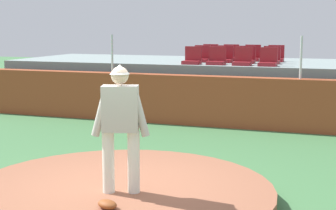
% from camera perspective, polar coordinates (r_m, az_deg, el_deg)
% --- Properties ---
extents(ground_plane, '(60.00, 60.00, 0.00)m').
position_cam_1_polar(ground_plane, '(7.71, -5.43, -10.93)').
color(ground_plane, '#3E7040').
extents(pitchers_mound, '(4.57, 4.57, 0.26)m').
position_cam_1_polar(pitchers_mound, '(7.67, -5.44, -10.02)').
color(pitchers_mound, brown).
rests_on(pitchers_mound, ground_plane).
extents(pitcher, '(0.82, 0.41, 1.82)m').
position_cam_1_polar(pitcher, '(7.13, -5.34, -1.59)').
color(pitcher, white).
rests_on(pitcher, pitchers_mound).
extents(baseball, '(0.07, 0.07, 0.07)m').
position_cam_1_polar(baseball, '(8.58, -6.52, -6.81)').
color(baseball, white).
rests_on(baseball, pitchers_mound).
extents(fielding_glove, '(0.36, 0.31, 0.11)m').
position_cam_1_polar(fielding_glove, '(6.78, -6.80, -10.97)').
color(fielding_glove, brown).
rests_on(fielding_glove, pitchers_mound).
extents(brick_barrier, '(16.01, 0.40, 1.32)m').
position_cam_1_polar(brick_barrier, '(13.32, 5.73, 0.40)').
color(brick_barrier, '#954225').
rests_on(brick_barrier, ground_plane).
extents(fence_post_left, '(0.06, 0.06, 1.05)m').
position_cam_1_polar(fence_post_left, '(14.22, -6.27, 5.72)').
color(fence_post_left, silver).
rests_on(fence_post_left, brick_barrier).
extents(fence_post_right, '(0.06, 0.06, 1.05)m').
position_cam_1_polar(fence_post_right, '(12.89, 14.65, 5.17)').
color(fence_post_right, silver).
rests_on(fence_post_right, brick_barrier).
extents(bleacher_platform, '(14.18, 4.16, 1.52)m').
position_cam_1_polar(bleacher_platform, '(15.94, 8.02, 2.13)').
color(bleacher_platform, gray).
rests_on(bleacher_platform, ground_plane).
extents(stadium_chair_0, '(0.48, 0.44, 0.50)m').
position_cam_1_polar(stadium_chair_0, '(14.58, 2.74, 5.21)').
color(stadium_chair_0, maroon).
rests_on(stadium_chair_0, bleacher_platform).
extents(stadium_chair_1, '(0.48, 0.44, 0.50)m').
position_cam_1_polar(stadium_chair_1, '(14.45, 5.46, 5.14)').
color(stadium_chair_1, maroon).
rests_on(stadium_chair_1, bleacher_platform).
extents(stadium_chair_2, '(0.48, 0.44, 0.50)m').
position_cam_1_polar(stadium_chair_2, '(14.28, 8.33, 5.05)').
color(stadium_chair_2, maroon).
rests_on(stadium_chair_2, bleacher_platform).
extents(stadium_chair_3, '(0.48, 0.44, 0.50)m').
position_cam_1_polar(stadium_chair_3, '(14.15, 11.14, 4.94)').
color(stadium_chair_3, maroon).
rests_on(stadium_chair_3, bleacher_platform).
extents(stadium_chair_4, '(0.48, 0.44, 0.50)m').
position_cam_1_polar(stadium_chair_4, '(15.48, 3.79, 5.41)').
color(stadium_chair_4, maroon).
rests_on(stadium_chair_4, bleacher_platform).
extents(stadium_chair_5, '(0.48, 0.44, 0.50)m').
position_cam_1_polar(stadium_chair_5, '(15.32, 6.34, 5.34)').
color(stadium_chair_5, maroon).
rests_on(stadium_chair_5, bleacher_platform).
extents(stadium_chair_6, '(0.48, 0.44, 0.50)m').
position_cam_1_polar(stadium_chair_6, '(15.14, 8.78, 5.25)').
color(stadium_chair_6, maroon).
rests_on(stadium_chair_6, bleacher_platform).
extents(stadium_chair_7, '(0.48, 0.44, 0.50)m').
position_cam_1_polar(stadium_chair_7, '(15.05, 11.50, 5.15)').
color(stadium_chair_7, maroon).
rests_on(stadium_chair_7, bleacher_platform).
extents(stadium_chair_8, '(0.48, 0.44, 0.50)m').
position_cam_1_polar(stadium_chair_8, '(16.36, 4.70, 5.58)').
color(stadium_chair_8, maroon).
rests_on(stadium_chair_8, bleacher_platform).
extents(stadium_chair_9, '(0.48, 0.44, 0.50)m').
position_cam_1_polar(stadium_chair_9, '(16.20, 7.01, 5.51)').
color(stadium_chair_9, maroon).
rests_on(stadium_chair_9, bleacher_platform).
extents(stadium_chair_10, '(0.48, 0.44, 0.50)m').
position_cam_1_polar(stadium_chair_10, '(16.07, 9.41, 5.43)').
color(stadium_chair_10, maroon).
rests_on(stadium_chair_10, bleacher_platform).
extents(stadium_chair_11, '(0.48, 0.44, 0.50)m').
position_cam_1_polar(stadium_chair_11, '(15.92, 11.96, 5.33)').
color(stadium_chair_11, maroon).
rests_on(stadium_chair_11, bleacher_platform).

